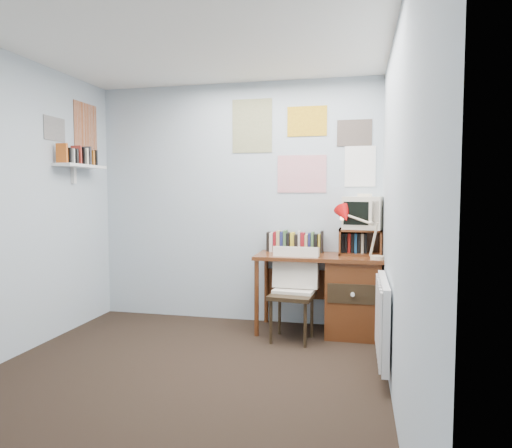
{
  "coord_description": "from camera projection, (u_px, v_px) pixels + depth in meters",
  "views": [
    {
      "loc": [
        1.26,
        -2.91,
        1.36
      ],
      "look_at": [
        0.4,
        0.96,
        1.09
      ],
      "focal_mm": 32.0,
      "sensor_mm": 36.0,
      "label": 1
    }
  ],
  "objects": [
    {
      "name": "ground",
      "position": [
        171.0,
        386.0,
        3.21
      ],
      "size": [
        3.5,
        3.5,
        0.0
      ],
      "primitive_type": "plane",
      "color": "black",
      "rests_on": "ground"
    },
    {
      "name": "back_wall",
      "position": [
        236.0,
        203.0,
        4.82
      ],
      "size": [
        3.0,
        0.02,
        2.5
      ],
      "primitive_type": "cube",
      "color": "#A6B7BD",
      "rests_on": "ground"
    },
    {
      "name": "right_wall",
      "position": [
        397.0,
        211.0,
        2.79
      ],
      "size": [
        0.02,
        3.5,
        2.5
      ],
      "primitive_type": "cube",
      "color": "#A6B7BD",
      "rests_on": "ground"
    },
    {
      "name": "ceiling",
      "position": [
        166.0,
        21.0,
        3.03
      ],
      "size": [
        3.0,
        3.5,
        0.02
      ],
      "primitive_type": "cube",
      "color": "white",
      "rests_on": "back_wall"
    },
    {
      "name": "desk",
      "position": [
        347.0,
        292.0,
        4.36
      ],
      "size": [
        1.2,
        0.55,
        0.76
      ],
      "color": "brown",
      "rests_on": "ground"
    },
    {
      "name": "desk_chair",
      "position": [
        292.0,
        296.0,
        4.17
      ],
      "size": [
        0.46,
        0.45,
        0.83
      ],
      "primitive_type": "cube",
      "rotation": [
        0.0,
        0.0,
        -0.1
      ],
      "color": "black",
      "rests_on": "ground"
    },
    {
      "name": "desk_lamp",
      "position": [
        377.0,
        235.0,
        4.09
      ],
      "size": [
        0.33,
        0.29,
        0.44
      ],
      "primitive_type": "cube",
      "rotation": [
        0.0,
        0.0,
        -0.09
      ],
      "color": "red",
      "rests_on": "desk"
    },
    {
      "name": "tv_riser",
      "position": [
        360.0,
        242.0,
        4.41
      ],
      "size": [
        0.4,
        0.3,
        0.25
      ],
      "primitive_type": "cube",
      "color": "brown",
      "rests_on": "desk"
    },
    {
      "name": "crt_tv",
      "position": [
        364.0,
        211.0,
        4.4
      ],
      "size": [
        0.43,
        0.41,
        0.34
      ],
      "primitive_type": "cube",
      "rotation": [
        0.0,
        0.0,
        -0.23
      ],
      "color": "beige",
      "rests_on": "tv_riser"
    },
    {
      "name": "book_row",
      "position": [
        296.0,
        241.0,
        4.62
      ],
      "size": [
        0.6,
        0.14,
        0.22
      ],
      "primitive_type": "cube",
      "color": "brown",
      "rests_on": "desk"
    },
    {
      "name": "radiator",
      "position": [
        383.0,
        319.0,
        3.4
      ],
      "size": [
        0.09,
        0.8,
        0.6
      ],
      "primitive_type": "cube",
      "color": "white",
      "rests_on": "right_wall"
    },
    {
      "name": "wall_shelf",
      "position": [
        81.0,
        166.0,
        4.47
      ],
      "size": [
        0.2,
        0.62,
        0.24
      ],
      "primitive_type": "cube",
      "color": "white",
      "rests_on": "left_wall"
    },
    {
      "name": "posters_back",
      "position": [
        302.0,
        144.0,
        4.62
      ],
      "size": [
        1.2,
        0.01,
        0.9
      ],
      "primitive_type": "cube",
      "color": "white",
      "rests_on": "back_wall"
    },
    {
      "name": "posters_left",
      "position": [
        71.0,
        127.0,
        4.46
      ],
      "size": [
        0.01,
        0.7,
        0.6
      ],
      "primitive_type": "cube",
      "color": "white",
      "rests_on": "left_wall"
    }
  ]
}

